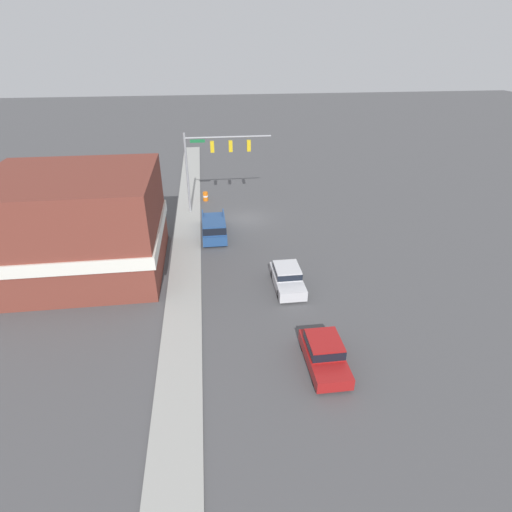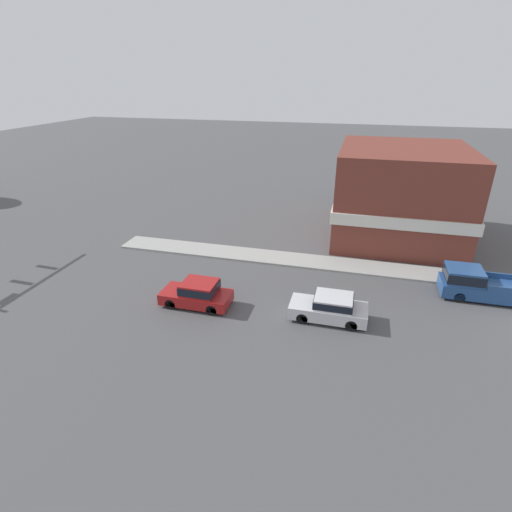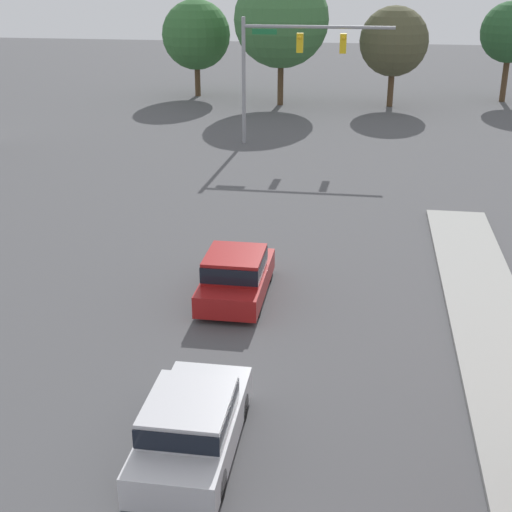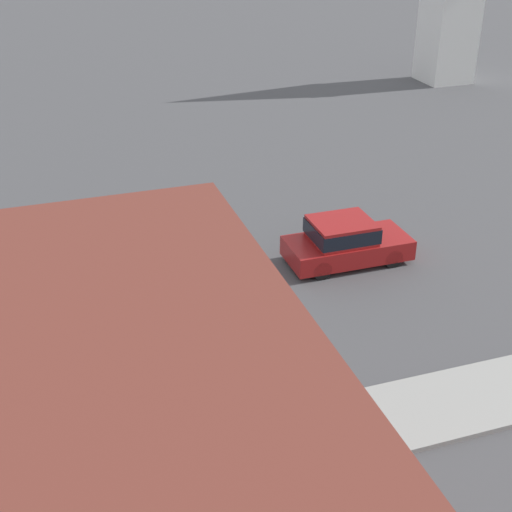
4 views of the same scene
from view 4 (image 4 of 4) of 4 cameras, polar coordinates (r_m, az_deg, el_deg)
car_lead at (r=22.09m, az=-11.32°, el=-2.30°), size 1.89×4.38×1.53m
car_second_ahead at (r=24.43m, az=7.13°, el=1.23°), size 1.92×4.23×1.58m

